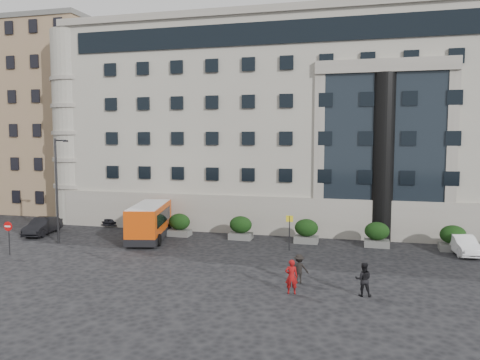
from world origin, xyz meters
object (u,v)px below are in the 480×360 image
Objects in this scene: bus_stop_sign at (289,227)px; pedestrian_c at (299,269)px; hedge_b at (241,228)px; parked_car_b at (43,226)px; parked_car_c at (122,215)px; hedge_d at (377,234)px; no_entry_sign at (8,231)px; pedestrian_a at (291,277)px; hedge_a at (179,225)px; red_truck at (128,199)px; parked_car_d at (118,210)px; minibus at (149,220)px; street_lamp at (57,186)px; white_taxi at (463,245)px; pedestrian_b at (363,279)px; hedge_e at (453,238)px; hedge_c at (306,231)px.

pedestrian_c is (1.62, -7.32, -0.92)m from bus_stop_sign.
parked_car_b is at bearing -171.83° from hedge_b.
hedge_d is at bearing -5.24° from parked_car_c.
no_entry_sign is at bearing -91.49° from parked_car_c.
hedge_a is at bearing -57.44° from pedestrian_a.
hedge_b is at bearing -1.11° from parked_car_b.
red_truck reaches higher than parked_car_d.
no_entry_sign reaches higher than hedge_b.
parked_car_b is (-9.51, -0.37, -0.85)m from minibus.
street_lamp is at bearing -168.42° from minibus.
no_entry_sign is (-1.06, -4.04, -2.72)m from street_lamp.
pedestrian_b is (-6.76, -10.66, 0.20)m from white_taxi.
street_lamp reaches higher than no_entry_sign.
bus_stop_sign is (17.44, 2.00, -2.64)m from street_lamp.
street_lamp is 4.94× the size of pedestrian_c.
hedge_a is 0.26× the size of minibus.
no_entry_sign reaches higher than white_taxi.
hedge_b is 15.60m from hedge_e.
pedestrian_b is at bearing -34.24° from red_truck.
red_truck is 0.92× the size of parked_car_d.
hedge_a reaches higher than parked_car_c.
white_taxi is (21.32, -0.80, -0.26)m from hedge_a.
red_truck is at bearing 161.20° from hedge_e.
no_entry_sign is 6.92m from parked_car_b.
street_lamp is 1.60× the size of parked_car_c.
hedge_b is 0.73× the size of bus_stop_sign.
street_lamp is 1.40× the size of parked_car_d.
hedge_e reaches higher than parked_car_c.
hedge_b is 0.46× the size of white_taxi.
minibus is at bearing -163.99° from hedge_b.
hedge_c is 0.46× the size of white_taxi.
hedge_e reaches higher than pedestrian_c.
pedestrian_c is at bearing -113.88° from hedge_d.
minibus is (-1.74, -1.99, 0.62)m from hedge_a.
pedestrian_c is at bearing -32.50° from parked_car_c.
hedge_b is at bearing -28.47° from parked_car_d.
hedge_c is 0.26× the size of minibus.
street_lamp reaches higher than red_truck.
red_truck is at bearing 93.75° from no_entry_sign.
minibus is (-11.24, 0.81, -0.18)m from bus_stop_sign.
pedestrian_c reaches higher than parked_car_d.
hedge_d is at bearing -98.89° from pedestrian_b.
minibus reaches higher than parked_car_d.
no_entry_sign is 20.23m from pedestrian_a.
bus_stop_sign is 1.40× the size of pedestrian_a.
pedestrian_a is (21.23, -22.61, -0.49)m from red_truck.
parked_car_b is at bearing -168.14° from hedge_a.
hedge_a is 0.46× the size of white_taxi.
minibus reaches higher than no_entry_sign.
hedge_c is 5.20m from hedge_d.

